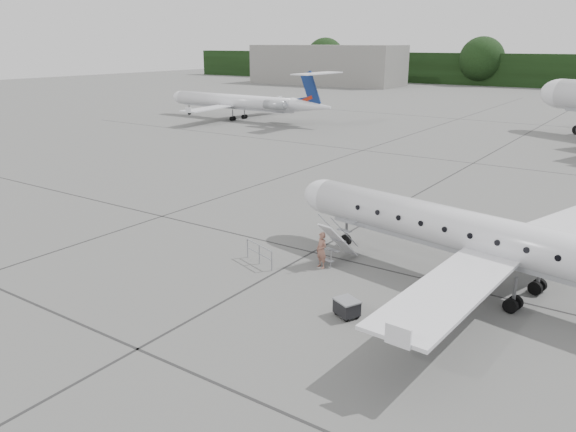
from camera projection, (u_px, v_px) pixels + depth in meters
The scene contains 8 objects.
ground at pixel (415, 304), 23.78m from camera, with size 320.00×320.00×0.00m, color slate.
terminal_building at pixel (326, 65), 146.76m from camera, with size 40.00×14.00×10.00m, color slate.
main_regional_jet at pixel (512, 221), 23.63m from camera, with size 26.53×19.10×6.80m, color silver, non-canonical shape.
airstair at pixel (338, 241), 28.16m from camera, with size 0.85×2.20×2.13m, color silver, non-canonical shape.
passenger at pixel (322, 250), 27.36m from camera, with size 0.66×0.43×1.82m, color #88594A.
safety_railing at pixel (259, 255), 27.93m from camera, with size 2.20×0.08×1.00m, color gray, non-canonical shape.
baggage_cart at pixel (347, 307), 22.57m from camera, with size 0.93×0.75×0.81m, color black, non-canonical shape.
bg_regional_left at pixel (233, 94), 80.05m from camera, with size 26.93×19.39×7.07m, color silver, non-canonical shape.
Camera 1 is at (7.81, -20.86, 10.60)m, focal length 35.00 mm.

